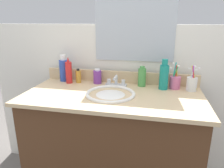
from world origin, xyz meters
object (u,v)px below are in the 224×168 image
Objects in this scene: bottle_oil_amber at (78,76)px; bottle_mouthwash_teal at (164,76)px; cup_pink at (175,82)px; bottle_shampoo_blue at (64,69)px; bottle_cream_purple at (97,77)px; bottle_spray_red at (69,72)px; faucet at (116,82)px; bottle_toner_green at (142,77)px; cup_white_ceramic at (192,83)px.

bottle_mouthwash_teal is (0.65, -0.03, 0.05)m from bottle_oil_amber.
bottle_oil_amber is 0.73m from cup_pink.
bottle_shampoo_blue reaches higher than bottle_cream_purple.
bottle_spray_red is at bearing -159.38° from bottle_oil_amber.
bottle_cream_purple reaches higher than faucet.
bottle_oil_amber is at bearing -10.87° from bottle_shampoo_blue.
bottle_toner_green is 1.37× the size of bottle_oil_amber.
bottle_mouthwash_teal reaches higher than bottle_toner_green.
cup_pink reaches higher than bottle_cream_purple.
faucet is at bearing -4.48° from bottle_oil_amber.
cup_pink is (0.73, 0.01, -0.00)m from bottle_oil_amber.
bottle_oil_amber reaches higher than faucet.
faucet is 0.38m from bottle_spray_red.
bottle_shampoo_blue reaches higher than faucet.
cup_pink is at bearing 2.22° from bottle_spray_red.
cup_white_ceramic is (0.91, 0.00, -0.04)m from bottle_spray_red.
bottle_shampoo_blue reaches higher than bottle_toner_green.
bottle_oil_amber is at bearing 177.57° from bottle_mouthwash_teal.
bottle_mouthwash_teal is 1.13× the size of cup_pink.
faucet is at bearing -13.38° from bottle_cream_purple.
bottle_mouthwash_teal reaches higher than cup_pink.
cup_pink is at bearing 22.39° from bottle_mouthwash_teal.
bottle_spray_red is at bearing -177.78° from cup_pink.
bottle_shampoo_blue is (-0.06, 0.05, 0.00)m from bottle_spray_red.
bottle_shampoo_blue is 1.15× the size of cup_white_ceramic.
cup_white_ceramic is (0.69, -0.04, -0.00)m from bottle_cream_purple.
bottle_mouthwash_teal reaches higher than cup_white_ceramic.
bottle_toner_green is 0.63m from bottle_shampoo_blue.
bottle_spray_red is 1.08× the size of cup_pink.
bottle_cream_purple is at bearing 166.62° from faucet.
cup_white_ceramic is (0.84, -0.02, 0.00)m from bottle_oil_amber.
faucet is 1.45× the size of bottle_oil_amber.
faucet is at bearing -6.42° from bottle_shampoo_blue.
bottle_shampoo_blue is 1.82× the size of bottle_cream_purple.
bottle_cream_purple is 0.63× the size of cup_white_ceramic.
bottle_oil_amber is 0.14m from bottle_shampoo_blue.
bottle_oil_amber is at bearing -179.55° from cup_pink.
faucet is 0.74× the size of bottle_mouthwash_teal.
bottle_shampoo_blue reaches higher than bottle_spray_red.
cup_white_ceramic is at bearing -2.86° from bottle_shampoo_blue.
bottle_cream_purple is 0.53× the size of bottle_mouthwash_teal.
bottle_spray_red is 0.23m from bottle_cream_purple.
cup_white_ceramic is at bearing -14.71° from cup_pink.
bottle_shampoo_blue is 0.29m from bottle_cream_purple.
bottle_oil_amber is 0.96× the size of bottle_cream_purple.
bottle_toner_green is at bearing 1.49° from bottle_oil_amber.
cup_pink is (0.86, -0.02, -0.04)m from bottle_shampoo_blue.
bottle_toner_green is 0.24m from cup_pink.
faucet is 0.84× the size of cup_pink.
bottle_spray_red is 0.08m from bottle_shampoo_blue.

